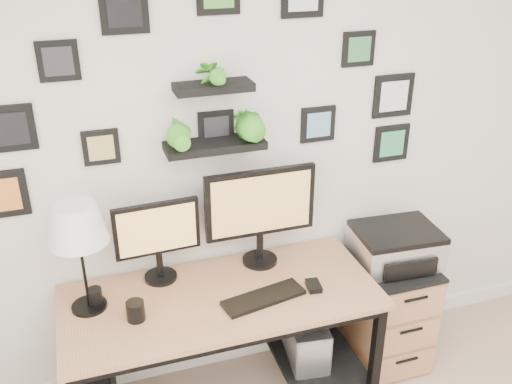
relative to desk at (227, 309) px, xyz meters
name	(u,v)px	position (x,y,z in m)	size (l,w,h in m)	color
room	(265,343)	(0.32, 0.32, -0.58)	(4.00, 4.00, 4.00)	tan
desk	(227,309)	(0.00, 0.00, 0.00)	(1.60, 0.70, 0.75)	tan
monitor_left	(157,236)	(-0.30, 0.20, 0.39)	(0.44, 0.18, 0.45)	black
monitor_right	(260,209)	(0.25, 0.19, 0.45)	(0.60, 0.19, 0.56)	black
keyboard	(264,298)	(0.16, -0.14, 0.13)	(0.42, 0.13, 0.02)	black
mouse	(314,286)	(0.43, -0.13, 0.14)	(0.07, 0.10, 0.03)	black
table_lamp	(77,226)	(-0.68, 0.07, 0.58)	(0.28, 0.28, 0.57)	black
mug	(136,311)	(-0.47, -0.10, 0.17)	(0.09, 0.09, 0.10)	black
pen_cup	(95,297)	(-0.64, 0.08, 0.17)	(0.07, 0.07, 0.09)	black
pc_tower_grey	(303,346)	(0.46, 0.03, -0.40)	(0.26, 0.47, 0.45)	gray
file_cabinet	(386,310)	(1.01, 0.06, -0.29)	(0.43, 0.53, 0.67)	tan
printer	(396,246)	(1.03, 0.07, 0.15)	(0.49, 0.41, 0.21)	silver
wall_decor	(217,103)	(0.05, 0.27, 1.03)	(2.30, 0.18, 1.09)	black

